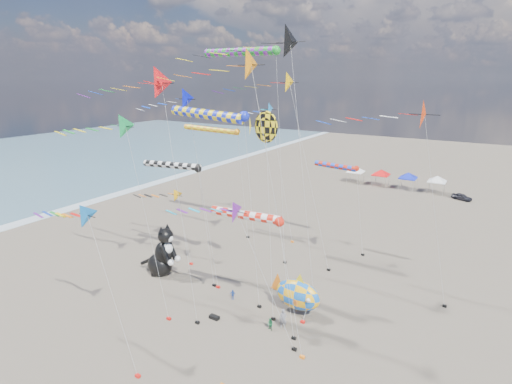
{
  "coord_description": "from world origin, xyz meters",
  "views": [
    {
      "loc": [
        17.35,
        -16.56,
        20.2
      ],
      "look_at": [
        -0.05,
        12.0,
        10.64
      ],
      "focal_mm": 28.0,
      "sensor_mm": 36.0,
      "label": 1
    }
  ],
  "objects_px": {
    "child_blue": "(233,295)",
    "parked_car": "(462,197)",
    "fish_inflatable": "(297,295)",
    "cat_inflatable": "(161,250)",
    "child_green": "(270,324)",
    "person_adult": "(283,319)"
  },
  "relations": [
    {
      "from": "fish_inflatable",
      "to": "child_green",
      "type": "xyz_separation_m",
      "value": [
        -0.84,
        -3.31,
        -1.36
      ]
    },
    {
      "from": "cat_inflatable",
      "to": "child_blue",
      "type": "relative_size",
      "value": 5.82
    },
    {
      "from": "child_green",
      "to": "child_blue",
      "type": "height_order",
      "value": "child_green"
    },
    {
      "from": "fish_inflatable",
      "to": "parked_car",
      "type": "distance_m",
      "value": 46.98
    },
    {
      "from": "fish_inflatable",
      "to": "cat_inflatable",
      "type": "bearing_deg",
      "value": -177.02
    },
    {
      "from": "person_adult",
      "to": "parked_car",
      "type": "relative_size",
      "value": 0.53
    },
    {
      "from": "cat_inflatable",
      "to": "parked_car",
      "type": "distance_m",
      "value": 52.99
    },
    {
      "from": "cat_inflatable",
      "to": "child_blue",
      "type": "bearing_deg",
      "value": -4.25
    },
    {
      "from": "fish_inflatable",
      "to": "child_blue",
      "type": "relative_size",
      "value": 5.7
    },
    {
      "from": "fish_inflatable",
      "to": "child_blue",
      "type": "bearing_deg",
      "value": -171.08
    },
    {
      "from": "fish_inflatable",
      "to": "person_adult",
      "type": "bearing_deg",
      "value": -91.69
    },
    {
      "from": "child_green",
      "to": "parked_car",
      "type": "xyz_separation_m",
      "value": [
        10.06,
        49.36,
        0.02
      ]
    },
    {
      "from": "cat_inflatable",
      "to": "fish_inflatable",
      "type": "relative_size",
      "value": 1.02
    },
    {
      "from": "child_blue",
      "to": "parked_car",
      "type": "height_order",
      "value": "parked_car"
    },
    {
      "from": "parked_car",
      "to": "child_green",
      "type": "bearing_deg",
      "value": -170.09
    },
    {
      "from": "cat_inflatable",
      "to": "person_adult",
      "type": "xyz_separation_m",
      "value": [
        15.36,
        -1.68,
        -2.01
      ]
    },
    {
      "from": "cat_inflatable",
      "to": "parked_car",
      "type": "height_order",
      "value": "cat_inflatable"
    },
    {
      "from": "cat_inflatable",
      "to": "child_blue",
      "type": "distance_m",
      "value": 9.51
    },
    {
      "from": "person_adult",
      "to": "child_blue",
      "type": "relative_size",
      "value": 1.76
    },
    {
      "from": "child_green",
      "to": "parked_car",
      "type": "distance_m",
      "value": 50.37
    },
    {
      "from": "cat_inflatable",
      "to": "fish_inflatable",
      "type": "height_order",
      "value": "cat_inflatable"
    },
    {
      "from": "fish_inflatable",
      "to": "parked_car",
      "type": "relative_size",
      "value": 1.71
    }
  ]
}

